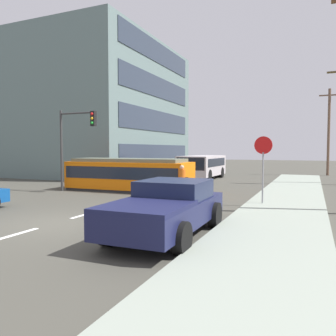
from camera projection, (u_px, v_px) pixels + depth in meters
name	position (u px, v px, depth m)	size (l,w,h in m)	color
ground_plane	(171.00, 190.00, 20.41)	(120.00, 120.00, 0.00)	#45433B
sidewalk_curb_right	(284.00, 207.00, 14.05)	(3.20, 36.00, 0.14)	gray
lane_stripe_0	(5.00, 238.00, 9.41)	(0.16, 2.40, 0.01)	silver
lane_stripe_1	(91.00, 213.00, 13.08)	(0.16, 2.40, 0.01)	silver
lane_stripe_2	(140.00, 199.00, 16.75)	(0.16, 2.40, 0.01)	silver
lane_stripe_3	(196.00, 183.00, 24.74)	(0.16, 2.40, 0.01)	silver
lane_stripe_4	(217.00, 177.00, 30.24)	(0.16, 2.40, 0.01)	silver
corner_building	(83.00, 112.00, 35.49)	(17.64, 16.89, 12.80)	slate
streetcar_tram	(129.00, 174.00, 20.05)	(7.52, 2.70, 1.92)	orange
city_bus	(202.00, 166.00, 28.12)	(2.63, 5.70, 1.91)	#B9AFB3
pedestrian_crossing	(182.00, 179.00, 16.99)	(0.51, 0.36, 1.67)	#2D2D52
pickup_truck_parked	(168.00, 208.00, 9.62)	(2.32, 5.02, 1.55)	#191C41
parked_sedan_mid	(115.00, 174.00, 25.06)	(2.13, 4.11, 1.19)	#A6110C
parked_sedan_far	(147.00, 170.00, 30.18)	(1.96, 4.19, 1.19)	silver
stop_sign	(263.00, 156.00, 14.48)	(0.76, 0.07, 2.88)	gray
traffic_light_mast	(75.00, 135.00, 19.39)	(2.50, 0.33, 4.73)	#333333
utility_pole_far	(329.00, 130.00, 31.50)	(1.80, 0.24, 8.08)	brown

